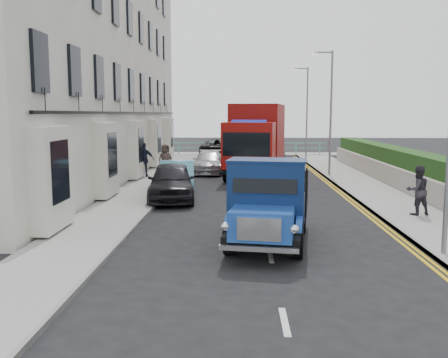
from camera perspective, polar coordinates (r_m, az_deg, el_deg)
ground at (r=14.69m, az=4.85°, el=-6.58°), size 120.00×120.00×0.00m
pavement_west at (r=23.90m, az=-8.86°, el=-1.02°), size 2.40×38.00×0.12m
pavement_east at (r=24.27m, az=16.31°, el=-1.11°), size 2.60×38.00×0.12m
promenade at (r=43.38m, az=2.84°, el=2.86°), size 30.00×2.50×0.12m
sea_plane at (r=74.32m, az=2.41°, el=4.75°), size 120.00×120.00×0.00m
terrace_west at (r=28.80m, az=-16.28°, el=14.39°), size 6.31×30.20×14.25m
garden_east at (r=24.71m, az=20.67°, el=0.82°), size 1.45×28.00×1.75m
seafront_railing at (r=42.54m, az=2.86°, el=3.48°), size 13.00×0.08×1.11m
lamp_near at (r=13.20m, az=24.19°, el=8.72°), size 1.23×0.18×7.00m
lamp_mid at (r=28.66m, az=11.90°, el=8.21°), size 1.23×0.18×7.00m
lamp_far at (r=38.55m, az=9.29°, el=8.05°), size 1.23×0.18×7.00m
bedford_lorry at (r=13.26m, az=4.98°, el=-3.32°), size 2.65×5.17×2.35m
red_lorry at (r=28.85m, az=3.74°, el=4.73°), size 3.83×8.12×4.09m
parked_car_front at (r=20.69m, az=-6.03°, el=-0.28°), size 2.33×4.75×1.56m
parked_car_mid at (r=22.47m, az=-5.40°, el=0.20°), size 1.95×4.51×1.44m
parked_car_rear at (r=30.02m, az=-1.75°, el=1.93°), size 1.95×4.54×1.30m
seafront_car_left at (r=40.19m, az=-0.77°, el=3.58°), size 2.80×5.89×1.62m
seafront_car_right at (r=40.40m, az=5.24°, el=3.32°), size 2.57×4.03×1.28m
pedestrian_east_far at (r=18.23m, az=21.25°, el=-1.21°), size 0.94×0.81×1.69m
pedestrian_west_near at (r=27.56m, az=-9.12°, el=2.20°), size 1.11×0.47×1.88m
pedestrian_west_far at (r=27.84m, az=-6.71°, el=2.17°), size 1.03×0.92×1.76m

